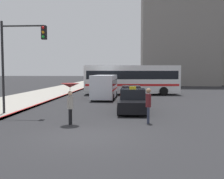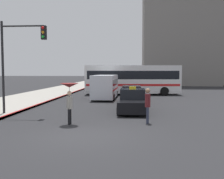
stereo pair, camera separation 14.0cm
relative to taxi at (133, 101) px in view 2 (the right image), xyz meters
The scene contains 9 objects.
ground_plane 7.11m from the taxi, 106.76° to the right, with size 300.00×300.00×0.00m, color #262628.
taxi is the anchor object (origin of this frame).
sedan_red 5.55m from the taxi, 90.63° to the left, with size 1.91×4.47×1.40m.
ambulance_van 8.47m from the taxi, 108.12° to the left, with size 2.21×5.77×2.31m.
city_bus 13.01m from the taxi, 90.03° to the left, with size 10.86×3.26×3.34m.
pedestrian_with_umbrella 5.48m from the taxi, 125.80° to the right, with size 0.91×0.91×2.06m.
pedestrian_man 3.95m from the taxi, 78.86° to the right, with size 0.31×0.43×1.80m.
traffic_light 7.68m from the taxi, 162.64° to the right, with size 2.75×0.38×5.62m.
building_tower_near 39.51m from the taxi, 75.48° to the left, with size 14.07×9.19×31.62m.
Camera 2 is at (1.99, -10.42, 2.64)m, focal length 42.00 mm.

